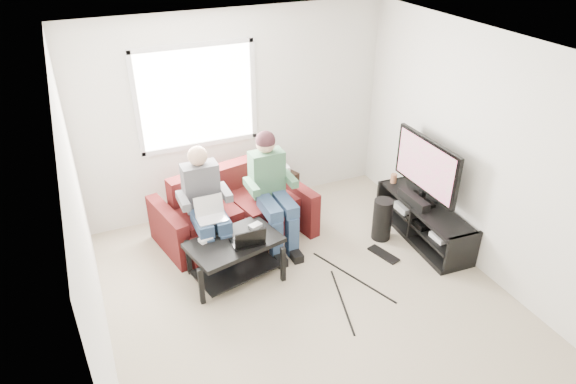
{
  "coord_description": "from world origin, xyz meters",
  "views": [
    {
      "loc": [
        -1.87,
        -3.63,
        3.68
      ],
      "look_at": [
        -0.01,
        0.6,
        1.03
      ],
      "focal_mm": 32.0,
      "sensor_mm": 36.0,
      "label": 1
    }
  ],
  "objects": [
    {
      "name": "tv_stand",
      "position": [
        1.77,
        0.53,
        0.22
      ],
      "size": [
        0.52,
        1.47,
        0.48
      ],
      "color": "black",
      "rests_on": "floor"
    },
    {
      "name": "console_white",
      "position": [
        1.77,
        0.13,
        0.29
      ],
      "size": [
        0.3,
        0.22,
        0.06
      ],
      "primitive_type": "cube",
      "color": "silver",
      "rests_on": "tv_stand"
    },
    {
      "name": "console_grey",
      "position": [
        1.77,
        0.83,
        0.3
      ],
      "size": [
        0.34,
        0.26,
        0.08
      ],
      "primitive_type": "cube",
      "color": "gray",
      "rests_on": "tv_stand"
    },
    {
      "name": "ceiling",
      "position": [
        0.0,
        0.0,
        2.6
      ],
      "size": [
        4.5,
        4.5,
        0.0
      ],
      "primitive_type": "plane",
      "rotation": [
        3.14,
        0.0,
        0.0
      ],
      "color": "white",
      "rests_on": "wall_back"
    },
    {
      "name": "wall_back",
      "position": [
        0.0,
        2.25,
        1.3
      ],
      "size": [
        4.5,
        0.0,
        4.5
      ],
      "primitive_type": "plane",
      "rotation": [
        1.57,
        0.0,
        0.0
      ],
      "color": "silver",
      "rests_on": "floor"
    },
    {
      "name": "person_left",
      "position": [
        -0.74,
        1.23,
        0.74
      ],
      "size": [
        0.4,
        0.71,
        1.34
      ],
      "color": "navy",
      "rests_on": "sofa"
    },
    {
      "name": "laptop_silver",
      "position": [
        -0.74,
        1.0,
        0.71
      ],
      "size": [
        0.38,
        0.33,
        0.24
      ],
      "primitive_type": null,
      "rotation": [
        0.0,
        0.0,
        0.42
      ],
      "color": "silver",
      "rests_on": "person_left"
    },
    {
      "name": "keyboard_floor",
      "position": [
        1.14,
        0.41,
        0.01
      ],
      "size": [
        0.24,
        0.42,
        0.02
      ],
      "primitive_type": "cube",
      "rotation": [
        0.0,
        0.0,
        0.28
      ],
      "color": "black",
      "rests_on": "floor"
    },
    {
      "name": "controller_a",
      "position": [
        -0.87,
        0.85,
        0.51
      ],
      "size": [
        0.16,
        0.13,
        0.04
      ],
      "primitive_type": "cube",
      "rotation": [
        0.0,
        0.0,
        0.29
      ],
      "color": "silver",
      "rests_on": "coffee_table"
    },
    {
      "name": "wall_left",
      "position": [
        -2.0,
        0.0,
        1.3
      ],
      "size": [
        0.0,
        4.5,
        4.5
      ],
      "primitive_type": "plane",
      "rotation": [
        1.57,
        0.0,
        1.57
      ],
      "color": "silver",
      "rests_on": "floor"
    },
    {
      "name": "sofa",
      "position": [
        -0.34,
        1.53,
        0.31
      ],
      "size": [
        1.95,
        1.13,
        0.83
      ],
      "color": "#491212",
      "rests_on": "floor"
    },
    {
      "name": "end_table",
      "position": [
        0.43,
        1.88,
        0.29
      ],
      "size": [
        0.37,
        0.37,
        0.64
      ],
      "color": "black",
      "rests_on": "floor"
    },
    {
      "name": "controller_b",
      "position": [
        -0.69,
        0.91,
        0.51
      ],
      "size": [
        0.16,
        0.12,
        0.04
      ],
      "primitive_type": "cube",
      "rotation": [
        0.0,
        0.0,
        0.22
      ],
      "color": "black",
      "rests_on": "coffee_table"
    },
    {
      "name": "window",
      "position": [
        -0.5,
        2.23,
        1.6
      ],
      "size": [
        1.48,
        0.04,
        1.28
      ],
      "color": "white",
      "rests_on": "wall_back"
    },
    {
      "name": "floor",
      "position": [
        0.0,
        0.0,
        0.0
      ],
      "size": [
        4.5,
        4.5,
        0.0
      ],
      "primitive_type": "plane",
      "color": "tan",
      "rests_on": "ground"
    },
    {
      "name": "laptop_black",
      "position": [
        -0.47,
        0.65,
        0.61
      ],
      "size": [
        0.39,
        0.32,
        0.24
      ],
      "primitive_type": null,
      "rotation": [
        0.0,
        0.0,
        0.27
      ],
      "color": "black",
      "rests_on": "coffee_table"
    },
    {
      "name": "subwoofer",
      "position": [
        1.31,
        0.74,
        0.27
      ],
      "size": [
        0.23,
        0.23,
        0.53
      ],
      "primitive_type": "cylinder",
      "color": "black",
      "rests_on": "floor"
    },
    {
      "name": "coffee_table",
      "position": [
        -0.59,
        0.73,
        0.36
      ],
      "size": [
        1.08,
        0.8,
        0.49
      ],
      "color": "black",
      "rests_on": "floor"
    },
    {
      "name": "tv",
      "position": [
        1.77,
        0.63,
        0.94
      ],
      "size": [
        0.12,
        1.1,
        0.81
      ],
      "color": "black",
      "rests_on": "tv_stand"
    },
    {
      "name": "wall_right",
      "position": [
        2.0,
        0.0,
        1.3
      ],
      "size": [
        0.0,
        4.5,
        4.5
      ],
      "primitive_type": "plane",
      "rotation": [
        1.57,
        0.0,
        -1.57
      ],
      "color": "silver",
      "rests_on": "floor"
    },
    {
      "name": "controller_c",
      "position": [
        -0.29,
        0.88,
        0.51
      ],
      "size": [
        0.16,
        0.13,
        0.04
      ],
      "primitive_type": "cube",
      "rotation": [
        0.0,
        0.0,
        0.33
      ],
      "color": "gray",
      "rests_on": "coffee_table"
    },
    {
      "name": "drink_cup",
      "position": [
        1.72,
        1.16,
        0.54
      ],
      "size": [
        0.08,
        0.08,
        0.12
      ],
      "primitive_type": "cylinder",
      "color": "#9C6343",
      "rests_on": "tv_stand"
    },
    {
      "name": "wall_front",
      "position": [
        0.0,
        -2.25,
        1.3
      ],
      "size": [
        4.5,
        0.0,
        4.5
      ],
      "primitive_type": "plane",
      "rotation": [
        -1.57,
        0.0,
        0.0
      ],
      "color": "silver",
      "rests_on": "floor"
    },
    {
      "name": "console_black",
      "position": [
        1.77,
        0.48,
        0.29
      ],
      "size": [
        0.38,
        0.3,
        0.07
      ],
      "primitive_type": "cube",
      "color": "black",
      "rests_on": "tv_stand"
    },
    {
      "name": "soundbar",
      "position": [
        1.65,
        0.63,
        0.53
      ],
      "size": [
        0.12,
        0.5,
        0.1
      ],
      "primitive_type": "cube",
      "color": "black",
      "rests_on": "tv_stand"
    },
    {
      "name": "person_right",
      "position": [
        0.06,
        1.25,
        0.8
      ],
      "size": [
        0.4,
        0.71,
        1.39
      ],
      "color": "navy",
      "rests_on": "sofa"
    }
  ]
}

